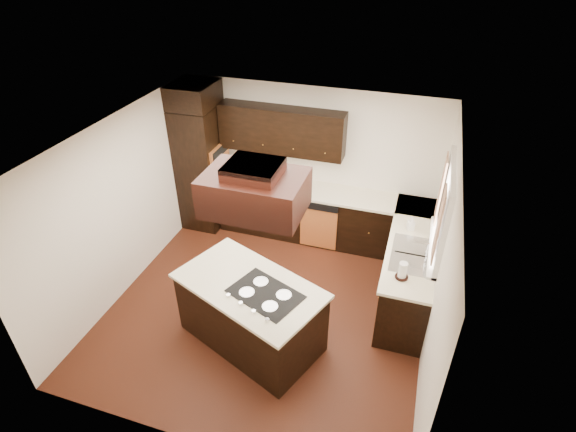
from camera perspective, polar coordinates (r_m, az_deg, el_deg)
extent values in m
cube|color=#5C2916|center=(6.46, -2.51, -11.30)|extent=(4.20, 4.20, 0.02)
cube|color=white|center=(5.03, -3.21, 9.62)|extent=(4.20, 4.20, 0.02)
cube|color=white|center=(7.39, 2.84, 6.92)|extent=(4.20, 0.02, 2.50)
cube|color=white|center=(4.27, -13.05, -17.94)|extent=(4.20, 0.02, 2.50)
cube|color=white|center=(6.59, -20.32, 1.20)|extent=(0.02, 4.20, 2.50)
cube|color=white|center=(5.42, 18.75, -5.98)|extent=(0.02, 4.20, 2.50)
cube|color=black|center=(7.74, -10.87, 6.05)|extent=(0.65, 0.75, 2.12)
cube|color=#CC6D32|center=(7.56, -8.55, 6.13)|extent=(0.05, 0.62, 0.78)
cube|color=black|center=(7.52, 2.31, 0.34)|extent=(2.93, 0.60, 0.88)
cube|color=black|center=(6.61, 15.09, -6.25)|extent=(0.60, 2.40, 0.88)
cube|color=#FFF6D0|center=(7.27, 2.35, 3.32)|extent=(2.93, 0.63, 0.04)
cube|color=#FFF6D0|center=(6.34, 15.55, -3.01)|extent=(0.63, 2.40, 0.04)
cube|color=black|center=(7.11, -0.83, 10.83)|extent=(2.00, 0.34, 0.72)
cube|color=#CC6D32|center=(7.25, 3.90, -1.54)|extent=(0.60, 0.05, 0.72)
cube|color=white|center=(5.65, 19.24, 0.65)|extent=(0.06, 1.32, 1.12)
cube|color=white|center=(5.65, 19.52, 0.60)|extent=(0.00, 1.20, 1.00)
cube|color=beige|center=(5.26, 18.58, -1.13)|extent=(0.02, 0.34, 0.90)
cube|color=beige|center=(5.99, 18.86, 3.21)|extent=(0.02, 0.34, 0.90)
cube|color=silver|center=(6.04, 15.46, -4.73)|extent=(0.52, 0.84, 0.01)
cube|color=black|center=(5.74, -4.74, -12.23)|extent=(1.94, 1.51, 0.88)
cube|color=#FFF6D0|center=(5.42, -4.96, -8.82)|extent=(2.02, 1.59, 0.04)
cube|color=black|center=(5.27, -2.91, -9.84)|extent=(0.95, 0.80, 0.01)
cube|color=black|center=(4.70, -4.27, 2.97)|extent=(1.05, 0.72, 0.42)
cube|color=black|center=(4.57, -4.41, 5.95)|extent=(0.55, 0.50, 0.13)
cylinder|color=silver|center=(7.42, -3.46, 4.59)|extent=(0.15, 0.15, 0.10)
cone|color=silver|center=(7.34, -3.51, 5.83)|extent=(0.13, 0.13, 0.26)
cube|color=black|center=(7.36, -2.07, 5.09)|extent=(0.32, 0.10, 0.26)
imported|color=white|center=(7.67, -7.81, 5.19)|extent=(0.27, 0.27, 0.06)
imported|color=white|center=(6.46, 15.35, -0.92)|extent=(0.12, 0.12, 0.20)
cylinder|color=white|center=(5.58, 14.35, -6.74)|extent=(0.13, 0.13, 0.22)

